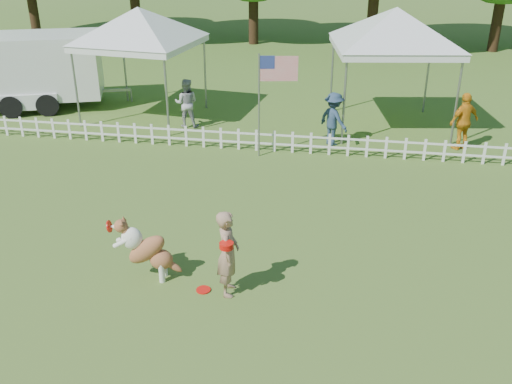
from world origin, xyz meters
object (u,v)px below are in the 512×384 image
flag_pole (259,107)px  spectator_a (186,103)px  handler (228,253)px  dog (148,250)px  frisbee_on_turf (203,290)px  spectator_c (464,121)px  canopy_tent_left (142,65)px  canopy_tent_right (391,71)px  cargo_trailer (31,71)px  spectator_b (334,119)px

flag_pole → spectator_a: (-2.58, 2.08, -0.63)m
handler → dog: (-1.46, 0.19, -0.19)m
frisbee_on_turf → spectator_c: bearing=55.6°
canopy_tent_left → handler: bearing=-55.5°
canopy_tent_right → spectator_c: size_ratio=2.19×
spectator_c → canopy_tent_left: bearing=-41.7°
canopy_tent_left → spectator_a: (1.59, -0.76, -0.94)m
flag_pole → spectator_c: flag_pole is taller
canopy_tent_left → spectator_a: bearing=-18.0°
dog → spectator_c: spectator_c is taller
handler → cargo_trailer: bearing=34.4°
dog → flag_pole: flag_pole is taller
handler → cargo_trailer: 13.05m
handler → canopy_tent_left: canopy_tent_left is taller
spectator_a → spectator_c: bearing=170.2°
handler → cargo_trailer: cargo_trailer is taller
canopy_tent_right → dog: bearing=-124.4°
flag_pole → spectator_c: 5.67m
frisbee_on_turf → cargo_trailer: bearing=130.9°
flag_pole → spectator_b: flag_pole is taller
cargo_trailer → spectator_b: size_ratio=3.76×
dog → spectator_a: spectator_a is taller
handler → spectator_a: (-3.10, 8.41, -0.02)m
spectator_a → dog: bearing=95.8°
canopy_tent_left → frisbee_on_turf: bearing=-57.8°
canopy_tent_left → flag_pole: 5.06m
spectator_c → dog: bearing=16.3°
frisbee_on_turf → canopy_tent_right: (3.39, 9.45, 1.73)m
canopy_tent_left → cargo_trailer: bearing=-178.9°
flag_pole → spectator_c: (5.45, 1.47, -0.58)m
spectator_a → spectator_b: (4.50, -0.85, 0.00)m
handler → cargo_trailer: (-8.81, 9.62, 0.47)m
dog → cargo_trailer: size_ratio=0.20×
frisbee_on_turf → flag_pole: size_ratio=0.09×
canopy_tent_right → flag_pole: (-3.47, -3.08, -0.37)m
dog → cargo_trailer: cargo_trailer is taller
handler → canopy_tent_right: (2.95, 9.41, 0.98)m
handler → canopy_tent_left: (-4.69, 9.16, 0.92)m
canopy_tent_left → spectator_a: size_ratio=2.25×
frisbee_on_turf → spectator_b: 7.85m
dog → canopy_tent_right: bearing=59.5°
spectator_b → spectator_c: spectator_c is taller
canopy_tent_right → spectator_c: bearing=-48.1°
dog → canopy_tent_left: 9.60m
handler → spectator_a: bearing=12.1°
frisbee_on_turf → canopy_tent_right: bearing=70.3°
cargo_trailer → spectator_c: 13.87m
canopy_tent_left → canopy_tent_right: 7.65m
handler → spectator_b: 7.69m
dog → canopy_tent_right: canopy_tent_right is taller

